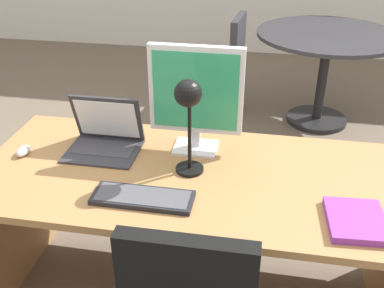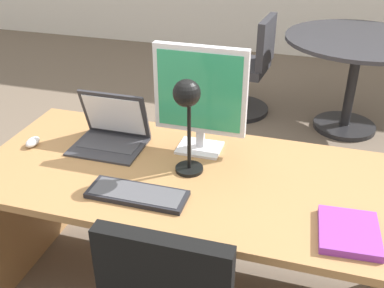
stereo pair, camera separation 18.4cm
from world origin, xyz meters
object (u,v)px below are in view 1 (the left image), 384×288
Objects in this scene: desk at (192,206)px; keyboard at (143,198)px; laptop at (106,132)px; book at (356,221)px; monitor at (196,94)px; mouse at (23,151)px; meeting_chair_near at (218,73)px; desk_lamp at (188,106)px; meeting_table at (326,56)px.

desk is 4.65× the size of keyboard.
laptop reaches higher than book.
monitor is at bearing 7.24° from laptop.
book is (1.42, -0.24, -0.01)m from mouse.
monitor is at bearing 146.70° from book.
desk_lamp is at bearing -86.21° from meeting_chair_near.
monitor is at bearing -111.14° from meeting_table.
desk_lamp is at bearing -1.71° from mouse.
laptop is 1.28× the size of book.
book is 0.29× the size of meeting_chair_near.
desk is at bearing -109.37° from meeting_table.
keyboard is at bearing -107.36° from monitor.
mouse is 0.10× the size of meeting_chair_near.
laptop is at bearing -97.49° from meeting_chair_near.
book is (0.80, -0.01, 0.00)m from keyboard.
meeting_chair_near is at bearing 82.51° from laptop.
keyboard is 0.67m from mouse.
meeting_chair_near is (-0.14, 2.02, -0.65)m from monitor.
meeting_chair_near is at bearing 74.29° from mouse.
book is 0.22× the size of meeting_table.
desk_lamp is at bearing -88.26° from monitor.
laptop is at bearing 160.43° from book.
keyboard is 4.48× the size of mouse.
laptop is 0.38m from mouse.
meeting_table is at bearing 69.53° from keyboard.
meeting_chair_near is (-0.89, 0.08, -0.23)m from meeting_table.
meeting_chair_near is at bearing 90.16° from keyboard.
keyboard is at bearing -89.84° from meeting_chair_near.
keyboard reaches higher than desk.
desk_lamp reaches higher than book.
mouse is 2.61m from meeting_table.
desk is at bearing -85.26° from monitor.
meeting_table is (0.75, 1.94, -0.42)m from monitor.
monitor is at bearing 94.74° from desk.
laptop is at bearing -172.76° from monitor.
monitor reaches higher than book.
desk_lamp is (-0.01, -0.06, 0.52)m from desk.
meeting_table reaches higher than keyboard.
desk is at bearing 83.41° from desk_lamp.
desk_lamp is (0.42, -0.16, 0.24)m from laptop.
keyboard is 2.53m from meeting_table.
laptop reaches higher than desk.
desk is 0.38m from keyboard.
book is at bearing -18.68° from desk_lamp.
desk_lamp is (0.77, -0.02, 0.29)m from mouse.
monitor is 0.43× the size of meeting_table.
desk is at bearing -13.72° from laptop.
desk_lamp is at bearing -96.59° from desk.
book is at bearing -23.20° from desk.
desk_lamp reaches higher than meeting_chair_near.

